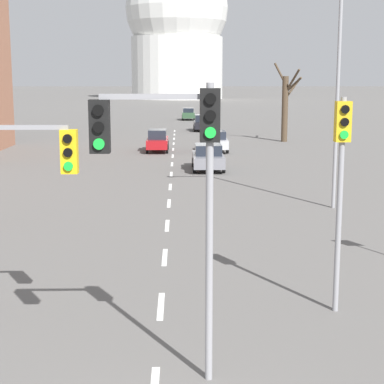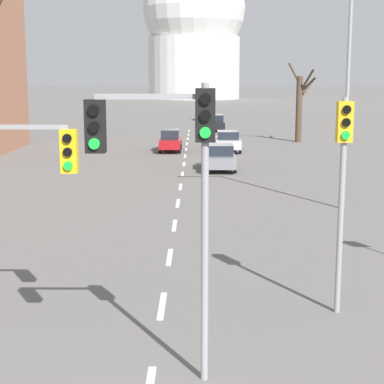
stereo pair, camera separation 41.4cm
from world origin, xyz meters
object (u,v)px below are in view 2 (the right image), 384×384
at_px(traffic_signal_near_right, 343,165).
at_px(sedan_near_right, 170,140).
at_px(sedan_near_left, 204,114).
at_px(sedan_far_right, 228,141).
at_px(traffic_signal_near_left, 1,169).
at_px(sedan_mid_centre, 216,123).
at_px(sedan_far_left, 220,157).
at_px(street_lamp_right, 338,77).
at_px(traffic_signal_centre_tall, 168,158).

xyz_separation_m(traffic_signal_near_right, sedan_near_right, (-5.57, 34.89, -2.81)).
bearing_deg(sedan_near_right, sedan_near_left, 85.49).
relative_size(sedan_near_left, sedan_far_right, 0.84).
relative_size(traffic_signal_near_left, sedan_mid_centre, 1.17).
relative_size(traffic_signal_near_left, sedan_far_left, 1.12).
height_order(sedan_far_left, sedan_far_right, sedan_far_left).
height_order(street_lamp_right, sedan_far_right, street_lamp_right).
relative_size(sedan_near_left, sedan_mid_centre, 0.90).
distance_m(sedan_near_right, sedan_far_right, 4.47).
height_order(traffic_signal_near_right, sedan_near_left, traffic_signal_near_right).
relative_size(traffic_signal_centre_tall, sedan_far_left, 1.28).
height_order(traffic_signal_near_left, sedan_near_left, traffic_signal_near_left).
distance_m(traffic_signal_near_right, street_lamp_right, 13.16).
distance_m(sedan_mid_centre, sedan_far_left, 29.69).
bearing_deg(sedan_mid_centre, sedan_near_left, 93.92).
relative_size(sedan_near_right, sedan_far_right, 0.98).
distance_m(traffic_signal_centre_tall, sedan_far_right, 38.72).
xyz_separation_m(traffic_signal_near_left, traffic_signal_centre_tall, (3.81, -2.40, 0.54)).
bearing_deg(street_lamp_right, sedan_near_right, 110.12).
distance_m(sedan_near_right, sedan_mid_centre, 19.91).
relative_size(traffic_signal_centre_tall, traffic_signal_near_right, 1.07).
distance_m(traffic_signal_near_left, sedan_far_right, 36.78).
bearing_deg(sedan_mid_centre, traffic_signal_near_left, -96.57).
bearing_deg(traffic_signal_near_right, sedan_far_left, 94.80).
height_order(sedan_near_left, sedan_far_left, sedan_far_left).
bearing_deg(traffic_signal_near_left, sedan_near_left, 85.97).
bearing_deg(traffic_signal_near_right, traffic_signal_near_left, -171.18).
bearing_deg(traffic_signal_centre_tall, traffic_signal_near_right, 42.12).
distance_m(traffic_signal_centre_tall, sedan_near_right, 38.69).
height_order(sedan_mid_centre, sedan_far_right, sedan_mid_centre).
height_order(traffic_signal_centre_tall, sedan_mid_centre, traffic_signal_centre_tall).
bearing_deg(sedan_far_left, sedan_near_right, 108.91).
bearing_deg(traffic_signal_near_left, sedan_far_right, 79.46).
relative_size(traffic_signal_centre_tall, sedan_near_right, 1.28).
xyz_separation_m(traffic_signal_centre_tall, sedan_near_left, (1.37, 75.84, -3.47)).
relative_size(traffic_signal_near_right, street_lamp_right, 0.56).
height_order(sedan_near_right, sedan_far_right, sedan_near_right).
relative_size(traffic_signal_near_left, sedan_near_right, 1.11).
xyz_separation_m(traffic_signal_near_left, sedan_far_left, (5.73, 25.89, -2.94)).
xyz_separation_m(traffic_signal_near_left, sedan_near_right, (2.23, 36.10, -2.89)).
bearing_deg(sedan_near_left, traffic_signal_centre_tall, -91.03).
distance_m(sedan_near_right, sedan_far_left, 10.80).
relative_size(sedan_near_right, sedan_far_left, 1.01).
bearing_deg(traffic_signal_near_right, sedan_mid_centre, 91.48).
height_order(traffic_signal_near_left, sedan_far_left, traffic_signal_near_left).
relative_size(street_lamp_right, sedan_near_left, 2.49).
distance_m(street_lamp_right, sedan_far_right, 22.93).
bearing_deg(sedan_far_right, sedan_mid_centre, 90.90).
bearing_deg(sedan_mid_centre, sedan_near_right, -102.08).
relative_size(traffic_signal_centre_tall, sedan_mid_centre, 1.35).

